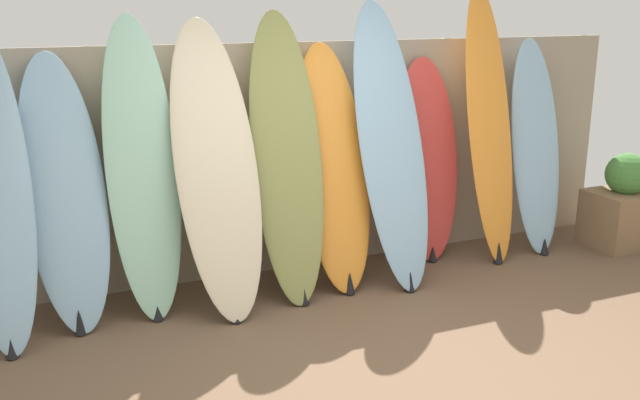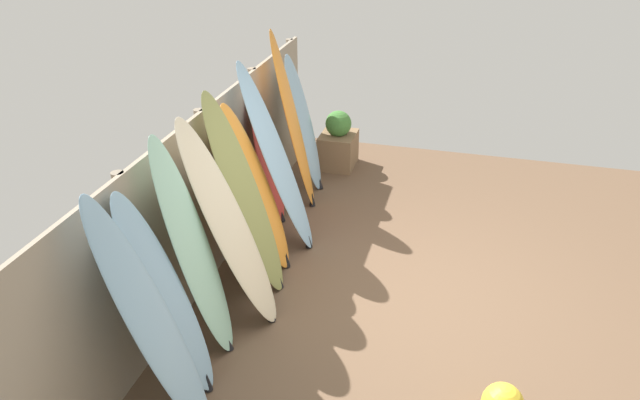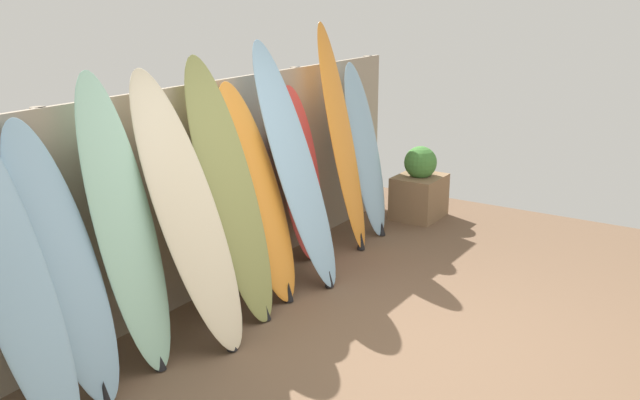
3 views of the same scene
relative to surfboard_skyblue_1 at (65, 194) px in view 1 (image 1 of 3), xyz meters
The scene contains 12 objects.
ground 2.50m from the surfboard_skyblue_1, 43.75° to the right, with size 7.68×7.68×0.00m, color brown.
fence_back 1.73m from the surfboard_skyblue_1, 13.05° to the left, with size 6.08×0.11×1.80m.
surfboard_skyblue_1 is the anchor object (origin of this frame).
surfboard_seafoam_2 0.52m from the surfboard_skyblue_1, ahead, with size 0.49×0.58×2.03m.
surfboard_cream_3 1.00m from the surfboard_skyblue_1, ahead, with size 0.59×0.86×2.00m.
surfboard_olive_4 1.52m from the surfboard_skyblue_1, ahead, with size 0.59×0.82×2.05m.
surfboard_orange_5 1.90m from the surfboard_skyblue_1, ahead, with size 0.57×0.75×1.81m.
surfboard_skyblue_6 2.35m from the surfboard_skyblue_1, ahead, with size 0.53×0.83×2.12m.
surfboard_red_7 2.83m from the surfboard_skyblue_1, ahead, with size 0.58×0.37×1.67m.
surfboard_orange_8 3.31m from the surfboard_skyblue_1, ahead, with size 0.46×0.58×2.23m.
surfboard_skyblue_9 3.81m from the surfboard_skyblue_1, ahead, with size 0.50×0.57×1.81m.
planter_box 4.63m from the surfboard_skyblue_1, ahead, with size 0.59×0.49×0.83m.
Camera 1 is at (-1.90, -3.15, 2.08)m, focal length 40.00 mm.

